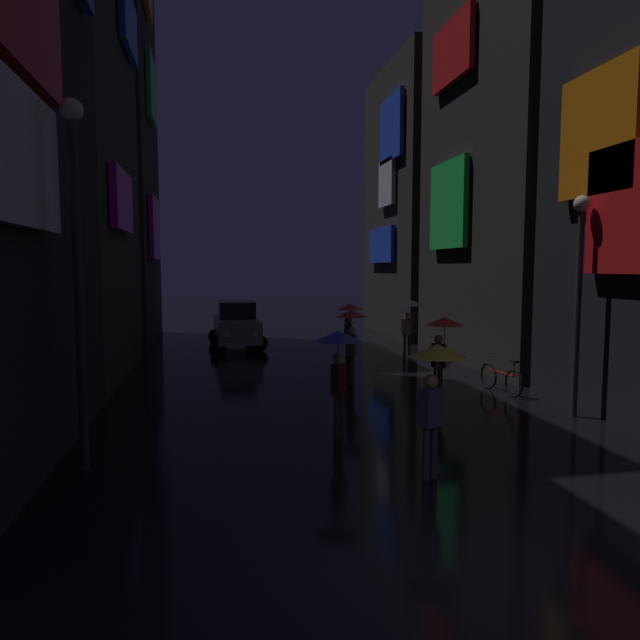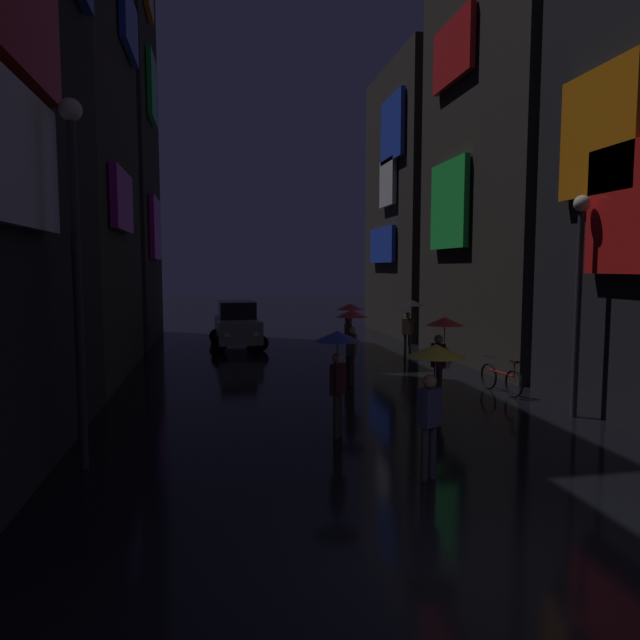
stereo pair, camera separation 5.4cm
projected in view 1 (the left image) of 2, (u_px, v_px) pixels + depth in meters
ground_plane at (490, 578)px, 6.10m from camera, size 120.00×120.00×0.00m
building_left_mid at (45, 23)px, 16.36m from camera, size 4.25×7.72×20.61m
building_left_far at (103, 111)px, 24.86m from camera, size 4.25×7.05×20.30m
building_right_mid at (517, 148)px, 19.54m from camera, size 4.25×8.03×14.79m
building_right_far at (423, 203)px, 28.28m from camera, size 4.25×7.75×13.04m
pedestrian_midstreet_left_red at (349, 317)px, 19.05m from camera, size 0.90×0.90×2.12m
pedestrian_far_right_yellow at (435, 373)px, 8.92m from camera, size 0.90×0.90×2.12m
pedestrian_midstreet_centre_blue at (338, 354)px, 10.92m from camera, size 0.90×0.90×2.12m
pedestrian_foreground_right_red at (443, 335)px, 13.92m from camera, size 0.90×0.90×2.12m
pedestrian_near_crossing_red at (352, 326)px, 16.11m from camera, size 0.90×0.90×2.12m
pedestrian_foreground_left_black at (411, 312)px, 20.98m from camera, size 0.90×0.90×2.12m
bicycle_parked_at_storefront at (501, 378)px, 15.09m from camera, size 0.29×1.81×0.96m
car_distant at (237, 325)px, 23.71m from camera, size 2.36×4.20×1.92m
streetlamp_right_near at (579, 278)px, 12.43m from camera, size 0.36×0.36×4.87m
streetlamp_left_near at (77, 244)px, 9.11m from camera, size 0.36×0.36×5.97m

